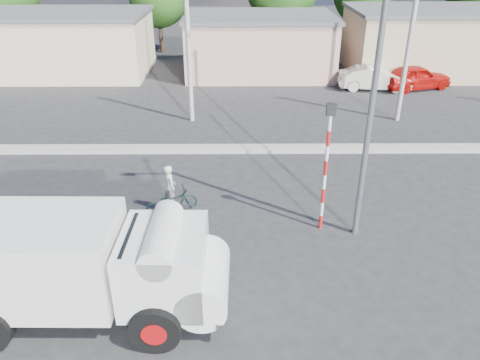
{
  "coord_description": "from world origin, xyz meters",
  "views": [
    {
      "loc": [
        0.41,
        -11.72,
        8.68
      ],
      "look_at": [
        0.51,
        2.52,
        1.3
      ],
      "focal_mm": 35.0,
      "sensor_mm": 36.0,
      "label": 1
    }
  ],
  "objects_px": {
    "car_red": "(416,77)",
    "streetlight": "(369,86)",
    "truck": "(90,265)",
    "car_cream": "(374,78)",
    "bicycle": "(171,202)",
    "cyclist": "(171,194)",
    "traffic_pole": "(327,158)"
  },
  "relations": [
    {
      "from": "truck",
      "to": "car_cream",
      "type": "height_order",
      "value": "truck"
    },
    {
      "from": "truck",
      "to": "bicycle",
      "type": "relative_size",
      "value": 3.58
    },
    {
      "from": "car_red",
      "to": "streetlight",
      "type": "relative_size",
      "value": 0.5
    },
    {
      "from": "cyclist",
      "to": "car_cream",
      "type": "height_order",
      "value": "cyclist"
    },
    {
      "from": "cyclist",
      "to": "traffic_pole",
      "type": "relative_size",
      "value": 0.37
    },
    {
      "from": "bicycle",
      "to": "streetlight",
      "type": "height_order",
      "value": "streetlight"
    },
    {
      "from": "bicycle",
      "to": "car_cream",
      "type": "relative_size",
      "value": 0.42
    },
    {
      "from": "bicycle",
      "to": "car_red",
      "type": "height_order",
      "value": "car_red"
    },
    {
      "from": "bicycle",
      "to": "car_cream",
      "type": "xyz_separation_m",
      "value": [
        11.07,
        15.27,
        0.25
      ]
    },
    {
      "from": "cyclist",
      "to": "streetlight",
      "type": "xyz_separation_m",
      "value": [
        6.03,
        -1.22,
        4.16
      ]
    },
    {
      "from": "traffic_pole",
      "to": "car_cream",
      "type": "bearing_deg",
      "value": 69.73
    },
    {
      "from": "car_cream",
      "to": "streetlight",
      "type": "distance_m",
      "value": 17.75
    },
    {
      "from": "cyclist",
      "to": "car_cream",
      "type": "bearing_deg",
      "value": -60.63
    },
    {
      "from": "cyclist",
      "to": "car_cream",
      "type": "distance_m",
      "value": 18.87
    },
    {
      "from": "truck",
      "to": "car_cream",
      "type": "xyz_separation_m",
      "value": [
        12.41,
        20.16,
        -0.8
      ]
    },
    {
      "from": "streetlight",
      "to": "car_red",
      "type": "bearing_deg",
      "value": 64.94
    },
    {
      "from": "cyclist",
      "to": "car_red",
      "type": "bearing_deg",
      "value": -66.56
    },
    {
      "from": "cyclist",
      "to": "traffic_pole",
      "type": "xyz_separation_m",
      "value": [
        5.09,
        -0.92,
        1.79
      ]
    },
    {
      "from": "car_red",
      "to": "traffic_pole",
      "type": "distance_m",
      "value": 18.58
    },
    {
      "from": "truck",
      "to": "car_red",
      "type": "xyz_separation_m",
      "value": [
        15.13,
        20.28,
        -0.77
      ]
    },
    {
      "from": "bicycle",
      "to": "cyclist",
      "type": "distance_m",
      "value": 0.3
    },
    {
      "from": "bicycle",
      "to": "streetlight",
      "type": "xyz_separation_m",
      "value": [
        6.03,
        -1.22,
        4.47
      ]
    },
    {
      "from": "truck",
      "to": "traffic_pole",
      "type": "xyz_separation_m",
      "value": [
        6.43,
        3.97,
        1.05
      ]
    },
    {
      "from": "truck",
      "to": "cyclist",
      "type": "height_order",
      "value": "truck"
    },
    {
      "from": "bicycle",
      "to": "traffic_pole",
      "type": "bearing_deg",
      "value": -124.89
    },
    {
      "from": "car_red",
      "to": "traffic_pole",
      "type": "xyz_separation_m",
      "value": [
        -8.7,
        -16.31,
        1.82
      ]
    },
    {
      "from": "bicycle",
      "to": "truck",
      "type": "bearing_deg",
      "value": 140.07
    },
    {
      "from": "car_cream",
      "to": "streetlight",
      "type": "bearing_deg",
      "value": 168.1
    },
    {
      "from": "truck",
      "to": "traffic_pole",
      "type": "relative_size",
      "value": 1.55
    },
    {
      "from": "car_cream",
      "to": "car_red",
      "type": "xyz_separation_m",
      "value": [
        2.73,
        0.12,
        0.03
      ]
    },
    {
      "from": "truck",
      "to": "car_red",
      "type": "height_order",
      "value": "truck"
    },
    {
      "from": "bicycle",
      "to": "car_cream",
      "type": "distance_m",
      "value": 18.87
    }
  ]
}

